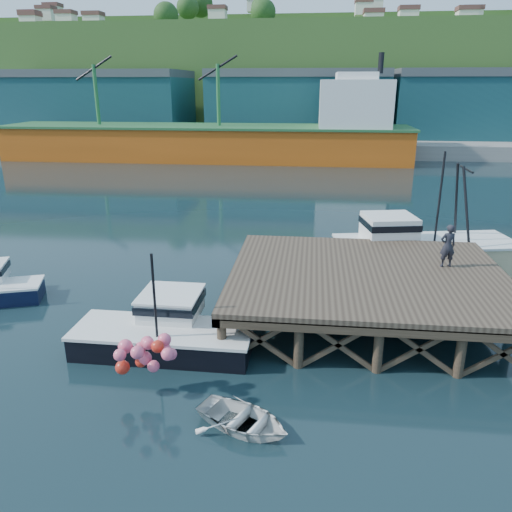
# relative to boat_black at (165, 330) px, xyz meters

# --- Properties ---
(ground) EXTENTS (300.00, 300.00, 0.00)m
(ground) POSITION_rel_boat_black_xyz_m (2.60, 3.89, -0.79)
(ground) COLOR black
(ground) RESTS_ON ground
(wharf) EXTENTS (12.00, 10.00, 2.62)m
(wharf) POSITION_rel_boat_black_xyz_m (8.10, 3.71, 1.15)
(wharf) COLOR brown
(wharf) RESTS_ON ground
(far_quay) EXTENTS (160.00, 40.00, 2.00)m
(far_quay) POSITION_rel_boat_black_xyz_m (2.60, 73.89, 0.21)
(far_quay) COLOR gray
(far_quay) RESTS_ON ground
(warehouse_left) EXTENTS (32.00, 16.00, 9.00)m
(warehouse_left) POSITION_rel_boat_black_xyz_m (-32.40, 68.89, 5.71)
(warehouse_left) COLOR #17494D
(warehouse_left) RESTS_ON far_quay
(warehouse_mid) EXTENTS (28.00, 16.00, 9.00)m
(warehouse_mid) POSITION_rel_boat_black_xyz_m (2.60, 68.89, 5.71)
(warehouse_mid) COLOR #17494D
(warehouse_mid) RESTS_ON far_quay
(warehouse_right) EXTENTS (30.00, 16.00, 9.00)m
(warehouse_right) POSITION_rel_boat_black_xyz_m (32.60, 68.89, 5.71)
(warehouse_right) COLOR #17494D
(warehouse_right) RESTS_ON far_quay
(cargo_ship) EXTENTS (55.50, 10.00, 13.75)m
(cargo_ship) POSITION_rel_boat_black_xyz_m (-5.86, 51.89, 2.53)
(cargo_ship) COLOR #C95412
(cargo_ship) RESTS_ON ground
(hillside) EXTENTS (220.00, 50.00, 22.00)m
(hillside) POSITION_rel_boat_black_xyz_m (2.60, 103.89, 10.21)
(hillside) COLOR #2D511E
(hillside) RESTS_ON ground
(boat_black) EXTENTS (6.96, 5.89, 4.29)m
(boat_black) POSITION_rel_boat_black_xyz_m (0.00, 0.00, 0.00)
(boat_black) COLOR black
(boat_black) RESTS_ON ground
(trawler) EXTENTS (10.36, 5.35, 6.61)m
(trawler) POSITION_rel_boat_black_xyz_m (11.74, 10.39, 0.57)
(trawler) COLOR beige
(trawler) RESTS_ON ground
(dinghy) EXTENTS (3.68, 3.26, 0.63)m
(dinghy) POSITION_rel_boat_black_xyz_m (3.71, -4.50, -0.47)
(dinghy) COLOR silver
(dinghy) RESTS_ON ground
(dockworker) EXTENTS (0.80, 0.61, 1.96)m
(dockworker) POSITION_rel_boat_black_xyz_m (11.64, 4.97, 2.32)
(dockworker) COLOR black
(dockworker) RESTS_ON wharf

